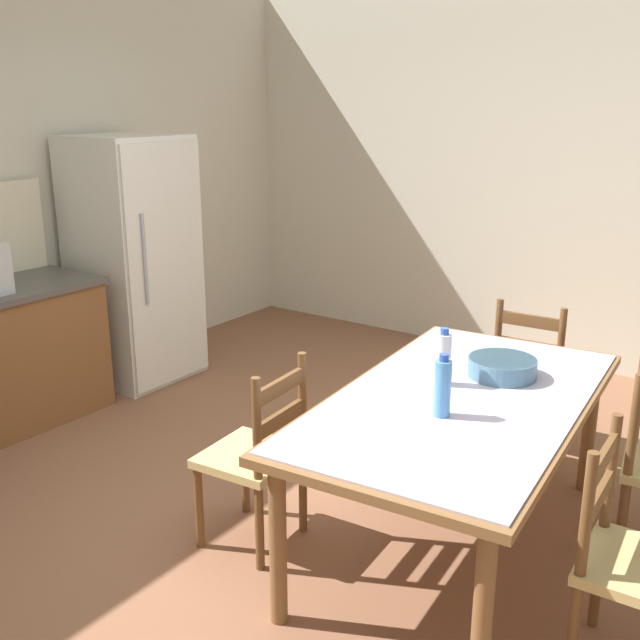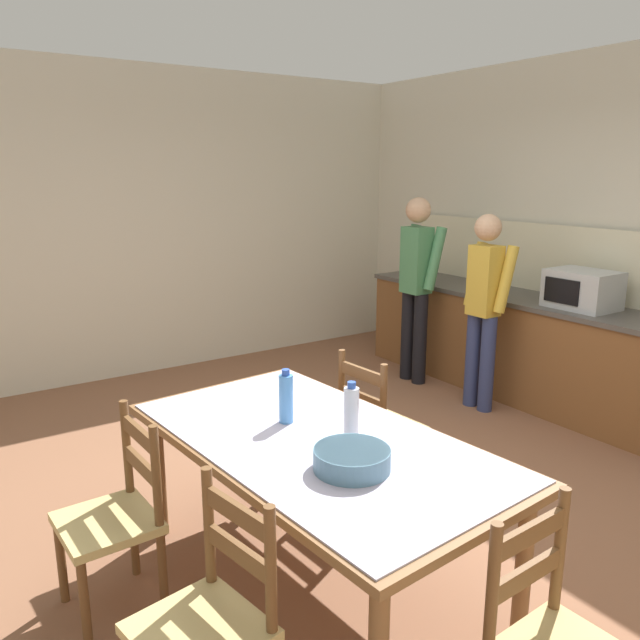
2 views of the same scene
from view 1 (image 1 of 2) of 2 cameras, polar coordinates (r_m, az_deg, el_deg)
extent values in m
plane|color=brown|center=(3.72, -3.34, -16.29)|extent=(8.32, 8.32, 0.00)
cube|color=beige|center=(6.04, 16.31, 10.63)|extent=(0.12, 5.20, 2.90)
cube|color=silver|center=(5.59, -14.06, 4.45)|extent=(0.73, 0.68, 1.76)
cube|color=silver|center=(5.34, -11.56, 4.04)|extent=(0.70, 0.02, 1.69)
cylinder|color=#A5AAB2|center=(5.16, -13.20, 4.51)|extent=(0.02, 0.02, 0.62)
cylinder|color=brown|center=(2.75, 12.29, -21.12)|extent=(0.07, 0.07, 0.70)
cylinder|color=brown|center=(4.20, 19.83, -7.78)|extent=(0.07, 0.07, 0.70)
cylinder|color=brown|center=(3.04, -3.23, -16.65)|extent=(0.07, 0.07, 0.70)
cylinder|color=brown|center=(4.39, 9.22, -5.86)|extent=(0.07, 0.07, 0.70)
cube|color=brown|center=(3.38, 10.69, -6.18)|extent=(1.98, 1.17, 0.04)
cube|color=#B7B2CC|center=(3.37, 10.71, -5.81)|extent=(1.90, 1.13, 0.01)
cylinder|color=#4C8ED6|center=(3.12, 9.31, -5.18)|extent=(0.07, 0.07, 0.24)
cylinder|color=#2D51B2|center=(3.07, 9.43, -2.84)|extent=(0.04, 0.04, 0.03)
cylinder|color=silver|center=(3.45, 9.37, -2.99)|extent=(0.07, 0.07, 0.24)
cylinder|color=#2D51B2|center=(3.41, 9.48, -0.86)|extent=(0.04, 0.04, 0.03)
cylinder|color=slate|center=(3.63, 13.71, -3.52)|extent=(0.32, 0.32, 0.09)
cylinder|color=slate|center=(3.62, 13.75, -3.00)|extent=(0.31, 0.31, 0.02)
cylinder|color=brown|center=(3.68, 21.96, -14.17)|extent=(0.04, 0.04, 0.41)
cylinder|color=brown|center=(4.00, 22.37, -11.66)|extent=(0.04, 0.04, 0.41)
cylinder|color=brown|center=(3.47, 22.81, -7.40)|extent=(0.04, 0.04, 0.46)
cylinder|color=brown|center=(3.81, 23.16, -5.33)|extent=(0.04, 0.04, 0.46)
cube|color=brown|center=(3.60, 23.22, -4.42)|extent=(0.36, 0.08, 0.07)
cube|color=brown|center=(3.65, 22.95, -6.65)|extent=(0.36, 0.08, 0.07)
cylinder|color=brown|center=(2.99, 18.71, -21.70)|extent=(0.04, 0.04, 0.41)
cylinder|color=brown|center=(3.28, 20.38, -18.10)|extent=(0.04, 0.04, 0.41)
cylinder|color=brown|center=(2.73, 19.66, -13.80)|extent=(0.04, 0.04, 0.46)
cylinder|color=brown|center=(3.04, 21.29, -10.68)|extent=(0.04, 0.04, 0.46)
cube|color=brown|center=(2.83, 20.79, -9.86)|extent=(0.36, 0.04, 0.07)
cube|color=brown|center=(2.90, 20.47, -12.56)|extent=(0.36, 0.04, 0.07)
cylinder|color=brown|center=(3.84, -5.71, -11.63)|extent=(0.04, 0.04, 0.41)
cylinder|color=brown|center=(3.59, -9.20, -13.89)|extent=(0.04, 0.04, 0.41)
cylinder|color=brown|center=(3.67, -1.31, -12.98)|extent=(0.04, 0.04, 0.41)
cylinder|color=brown|center=(3.41, -4.63, -15.51)|extent=(0.04, 0.04, 0.41)
cube|color=tan|center=(3.52, -5.30, -10.29)|extent=(0.45, 0.43, 0.04)
cylinder|color=brown|center=(3.46, -1.36, -6.12)|extent=(0.04, 0.04, 0.46)
cylinder|color=brown|center=(3.19, -4.83, -8.26)|extent=(0.04, 0.04, 0.46)
cube|color=brown|center=(3.27, -3.05, -5.09)|extent=(0.36, 0.05, 0.07)
cube|color=brown|center=(3.33, -3.01, -7.51)|extent=(0.36, 0.05, 0.07)
cylinder|color=brown|center=(4.83, 18.42, -6.28)|extent=(0.04, 0.04, 0.41)
cylinder|color=brown|center=(4.92, 14.35, -5.52)|extent=(0.04, 0.04, 0.41)
cylinder|color=brown|center=(4.53, 17.32, -7.76)|extent=(0.04, 0.04, 0.41)
cylinder|color=brown|center=(4.62, 13.00, -6.91)|extent=(0.04, 0.04, 0.41)
cube|color=tan|center=(4.64, 15.99, -4.04)|extent=(0.42, 0.44, 0.04)
cylinder|color=brown|center=(4.36, 17.85, -2.05)|extent=(0.04, 0.04, 0.46)
cylinder|color=brown|center=(4.45, 13.40, -1.30)|extent=(0.04, 0.04, 0.46)
cube|color=brown|center=(4.36, 15.73, -0.07)|extent=(0.04, 0.36, 0.07)
cube|color=brown|center=(4.41, 15.58, -1.96)|extent=(0.04, 0.36, 0.07)
camera|label=2|loc=(5.08, 38.65, 12.38)|focal=35.00mm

